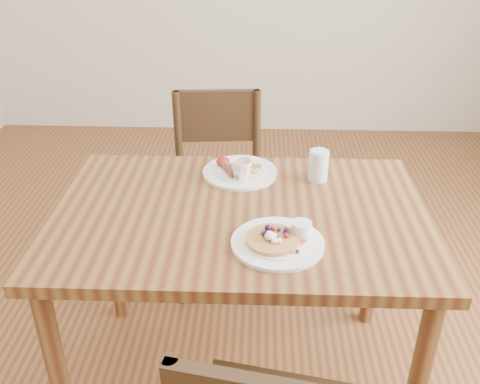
{
  "coord_description": "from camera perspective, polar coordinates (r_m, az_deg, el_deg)",
  "views": [
    {
      "loc": [
        0.06,
        -1.46,
        1.64
      ],
      "look_at": [
        0.0,
        0.0,
        0.82
      ],
      "focal_mm": 40.0,
      "sensor_mm": 36.0,
      "label": 1
    }
  ],
  "objects": [
    {
      "name": "teacup_saucer",
      "position": [
        1.87,
        0.13,
        2.11
      ],
      "size": [
        0.14,
        0.14,
        0.08
      ],
      "color": "white",
      "rests_on": "dining_table"
    },
    {
      "name": "ground",
      "position": [
        2.2,
        0.0,
        -19.01
      ],
      "size": [
        5.0,
        5.0,
        0.0
      ],
      "primitive_type": "plane",
      "color": "brown",
      "rests_on": "ground"
    },
    {
      "name": "chair_far",
      "position": [
        2.43,
        -2.31,
        1.07
      ],
      "size": [
        0.45,
        0.45,
        0.88
      ],
      "rotation": [
        0.0,
        0.0,
        3.22
      ],
      "color": "#332112",
      "rests_on": "ground"
    },
    {
      "name": "dining_table",
      "position": [
        1.76,
        0.0,
        -4.79
      ],
      "size": [
        1.2,
        0.8,
        0.75
      ],
      "color": "brown",
      "rests_on": "ground"
    },
    {
      "name": "water_glass",
      "position": [
        1.89,
        8.35,
        2.82
      ],
      "size": [
        0.07,
        0.07,
        0.11
      ],
      "primitive_type": "cylinder",
      "color": "silver",
      "rests_on": "dining_table"
    },
    {
      "name": "pancake_plate",
      "position": [
        1.55,
        4.17,
        -5.16
      ],
      "size": [
        0.27,
        0.27,
        0.06
      ],
      "color": "white",
      "rests_on": "dining_table"
    },
    {
      "name": "breakfast_plate",
      "position": [
        1.93,
        -0.12,
        2.24
      ],
      "size": [
        0.27,
        0.27,
        0.04
      ],
      "color": "white",
      "rests_on": "dining_table"
    }
  ]
}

